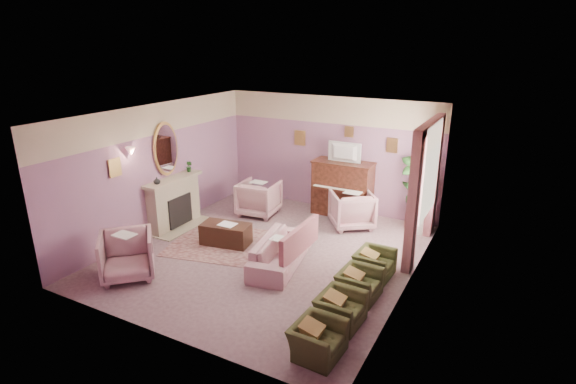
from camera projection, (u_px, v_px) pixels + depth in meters
The scene contains 48 objects.
floor at pixel (269, 253), 9.00m from camera, with size 5.50×6.00×0.01m, color #7C5F66.
ceiling at pixel (267, 113), 8.10m from camera, with size 5.50×6.00×0.01m, color white.
wall_back at pixel (329, 154), 11.06m from camera, with size 5.50×0.02×2.80m, color slate.
wall_front at pixel (155, 247), 6.05m from camera, with size 5.50×0.02×2.80m, color slate.
wall_left at pixel (159, 168), 9.78m from camera, with size 0.02×6.00×2.80m, color slate.
wall_right at pixel (413, 211), 7.33m from camera, with size 0.02×6.00×2.80m, color slate.
picture_rail_band at pixel (331, 110), 10.71m from camera, with size 5.50×0.01×0.65m, color beige.
stripe_panel at pixel (427, 205), 8.52m from camera, with size 0.01×3.00×2.15m, color #B4BBAF.
fireplace_surround at pixel (174, 203), 10.15m from camera, with size 0.30×1.40×1.10m, color tan.
fireplace_inset at pixel (178, 210), 10.15m from camera, with size 0.18×0.72×0.68m, color black.
fire_ember at pixel (180, 218), 10.19m from camera, with size 0.06×0.54×0.10m, color orange.
mantel_shelf at pixel (173, 180), 9.95m from camera, with size 0.40×1.55×0.07m, color tan.
hearth at pixel (183, 227), 10.23m from camera, with size 0.55×1.50×0.02m, color tan.
mirror_frame at pixel (166, 149), 9.80m from camera, with size 0.04×0.72×1.20m, color tan.
mirror_glass at pixel (166, 149), 9.78m from camera, with size 0.01×0.60×1.06m, color white.
sconce_shade at pixel (131, 151), 8.83m from camera, with size 0.20×0.20×0.16m, color #D59287.
piano at pixel (342, 189), 10.81m from camera, with size 1.40×0.60×1.30m, color #3E1D12.
piano_keyshelf at pixel (337, 190), 10.49m from camera, with size 1.30×0.12×0.06m, color #3E1D12.
piano_keys at pixel (337, 189), 10.48m from camera, with size 1.20×0.08×0.02m, color white.
piano_top at pixel (344, 163), 10.60m from camera, with size 1.45×0.65×0.04m, color #3E1D12.
television at pixel (343, 151), 10.46m from camera, with size 0.80×0.12×0.48m, color black.
print_back_left at pixel (300, 138), 11.28m from camera, with size 0.30×0.03×0.38m, color tan.
print_back_right at pixel (392, 145), 10.21m from camera, with size 0.26×0.03×0.34m, color tan.
print_back_mid at pixel (349, 132), 10.61m from camera, with size 0.22×0.03×0.26m, color tan.
print_left_wall at pixel (115, 168), 8.66m from camera, with size 0.03×0.28×0.36m, color tan.
window_blind at pixel (431, 170), 8.55m from camera, with size 0.03×1.40×1.80m, color #C1B09E.
curtain_left at pixel (413, 204), 7.94m from camera, with size 0.16×0.34×2.60m, color #9F5660.
curtain_right at pixel (434, 177), 9.48m from camera, with size 0.16×0.34×2.60m, color #9F5660.
pelmet at pixel (431, 125), 8.31m from camera, with size 0.16×2.20×0.16m, color #9F5660.
mantel_plant at pixel (189, 166), 10.35m from camera, with size 0.16×0.16×0.28m, color #1E4A1B.
mantel_vase at pixel (157, 181), 9.49m from camera, with size 0.16×0.16×0.16m, color beige.
area_rug at pixel (232, 244), 9.37m from camera, with size 2.50×1.80×0.01m, color #8B5E5A.
coffee_table at pixel (226, 234), 9.33m from camera, with size 1.00×0.50×0.45m, color #321C12.
table_paper at pixel (227, 224), 9.24m from camera, with size 0.35×0.28×0.01m, color white.
sofa at pixel (281, 246), 8.42m from camera, with size 0.62×1.87×0.75m, color #BD8E93.
sofa_throw at pixel (300, 240), 8.17m from camera, with size 0.09×1.42×0.52m, color #9F5660.
floral_armchair_left at pixel (259, 196), 10.87m from camera, with size 0.89×0.89×0.92m, color #BD8E93.
floral_armchair_right at pixel (352, 208), 10.14m from camera, with size 0.89×0.89×0.92m, color #BD8E93.
floral_armchair_front at pixel (127, 253), 7.96m from camera, with size 0.89×0.89×0.92m, color #BD8E93.
olive_chair_a at pixel (318, 335), 6.01m from camera, with size 0.51×0.72×0.62m, color #404722.
olive_chair_b at pixel (341, 304), 6.69m from camera, with size 0.51×0.72×0.62m, color #404722.
olive_chair_c at pixel (359, 280), 7.38m from camera, with size 0.51×0.72×0.62m, color #404722.
olive_chair_d at pixel (375, 260), 8.06m from camera, with size 0.51×0.72×0.62m, color #404722.
side_table at pixel (420, 216), 9.97m from camera, with size 0.52×0.52×0.70m, color white.
side_plant_big at pixel (422, 194), 9.80m from camera, with size 0.30×0.30×0.34m, color #1E4A1B.
side_plant_small at pixel (426, 197), 9.67m from camera, with size 0.16×0.16×0.28m, color #1E4A1B.
palm_pot at pixel (412, 221), 10.14m from camera, with size 0.34×0.34×0.34m, color #954035.
palm_plant at pixel (416, 184), 9.85m from camera, with size 0.76×0.76×1.44m, color #1E4A1B.
Camera 1 is at (4.17, -6.99, 4.05)m, focal length 28.00 mm.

